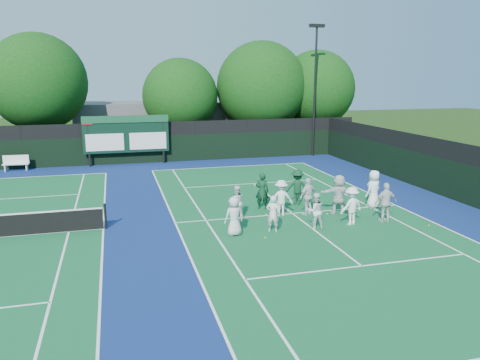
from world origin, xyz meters
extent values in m
plane|color=#1C360E|center=(0.00, 0.00, 0.00)|extent=(120.00, 120.00, 0.00)
cube|color=navy|center=(-6.00, 1.00, 0.00)|extent=(34.00, 32.00, 0.01)
cube|color=#125B30|center=(0.00, 1.00, 0.01)|extent=(10.97, 23.77, 0.00)
cube|color=white|center=(0.00, 12.88, 0.01)|extent=(10.97, 0.08, 0.00)
cube|color=white|center=(-5.49, 1.00, 0.01)|extent=(0.08, 23.77, 0.00)
cube|color=white|center=(5.49, 1.00, 0.01)|extent=(0.08, 23.77, 0.00)
cube|color=white|center=(-4.12, 1.00, 0.01)|extent=(0.08, 23.77, 0.00)
cube|color=white|center=(4.12, 1.00, 0.01)|extent=(0.08, 23.77, 0.00)
cube|color=white|center=(0.00, -5.40, 0.01)|extent=(8.23, 0.08, 0.00)
cube|color=white|center=(0.00, 7.40, 0.01)|extent=(8.23, 0.08, 0.00)
cube|color=white|center=(0.00, 1.00, 0.01)|extent=(0.08, 12.80, 0.00)
cube|color=white|center=(-14.00, 12.88, 0.01)|extent=(10.97, 0.08, 0.00)
cube|color=white|center=(-8.52, 1.00, 0.01)|extent=(0.08, 23.77, 0.00)
cube|color=white|center=(-9.88, 1.00, 0.01)|extent=(0.08, 23.77, 0.00)
cube|color=black|center=(-6.00, 16.00, 1.00)|extent=(34.00, 0.08, 2.00)
cube|color=black|center=(-6.00, 16.00, 2.50)|extent=(34.00, 0.05, 1.00)
cube|color=black|center=(9.00, 1.00, 1.00)|extent=(0.08, 32.00, 2.00)
cube|color=black|center=(9.00, 1.00, 2.50)|extent=(0.05, 32.00, 1.00)
cylinder|color=black|center=(-9.60, 15.60, 1.75)|extent=(0.16, 0.16, 3.50)
cylinder|color=black|center=(-4.40, 15.60, 1.75)|extent=(0.16, 0.16, 3.50)
cube|color=black|center=(-7.00, 15.60, 2.20)|extent=(6.00, 0.15, 2.60)
cube|color=#154C2D|center=(-7.00, 15.50, 3.30)|extent=(6.00, 0.05, 0.50)
cube|color=white|center=(-8.50, 15.50, 1.70)|extent=(2.60, 0.04, 1.20)
cube|color=white|center=(-5.50, 15.50, 1.70)|extent=(2.60, 0.04, 1.20)
cube|color=maroon|center=(-9.60, 15.50, 3.20)|extent=(0.70, 0.04, 0.50)
cube|color=#5E5E63|center=(-2.00, 24.00, 2.00)|extent=(18.00, 6.00, 4.00)
cylinder|color=black|center=(7.50, 15.70, 5.00)|extent=(0.16, 0.16, 10.00)
cube|color=black|center=(7.50, 15.70, 10.00)|extent=(1.20, 0.30, 0.25)
cylinder|color=black|center=(-8.40, 1.00, 0.55)|extent=(0.10, 0.10, 1.10)
cube|color=white|center=(-14.36, 15.30, 0.47)|extent=(1.69, 0.58, 0.07)
cube|color=white|center=(-14.36, 15.47, 0.78)|extent=(1.66, 0.21, 0.55)
cube|color=white|center=(-15.03, 15.30, 0.22)|extent=(0.10, 0.39, 0.44)
cube|color=white|center=(-13.70, 15.30, 0.22)|extent=(0.10, 0.39, 0.44)
cylinder|color=black|center=(-13.10, 19.50, 1.56)|extent=(0.44, 0.44, 3.12)
sphere|color=#0C380D|center=(-13.10, 19.50, 5.83)|extent=(7.20, 7.20, 7.20)
sphere|color=#0C380D|center=(-12.50, 19.80, 5.10)|extent=(5.04, 5.04, 5.04)
cylinder|color=black|center=(-2.52, 19.50, 1.21)|extent=(0.44, 0.44, 2.42)
sphere|color=#0C380D|center=(-2.52, 19.50, 4.68)|extent=(6.03, 6.03, 6.03)
sphere|color=#0C380D|center=(-1.92, 19.80, 4.08)|extent=(4.22, 4.22, 4.22)
cylinder|color=black|center=(4.35, 19.50, 1.27)|extent=(0.44, 0.44, 2.55)
sphere|color=#0C380D|center=(4.35, 19.50, 5.38)|extent=(7.55, 7.55, 7.55)
sphere|color=#0C380D|center=(4.95, 19.80, 4.62)|extent=(5.28, 5.28, 5.28)
cylinder|color=black|center=(9.34, 19.50, 1.35)|extent=(0.44, 0.44, 2.71)
sphere|color=#0C380D|center=(9.34, 19.50, 5.18)|extent=(6.59, 6.59, 6.59)
sphere|color=#0C380D|center=(9.94, 19.80, 4.52)|extent=(4.61, 4.61, 4.61)
sphere|color=#C3C817|center=(-2.28, -1.90, 0.03)|extent=(0.07, 0.07, 0.07)
sphere|color=#C3C817|center=(4.96, -2.28, 0.03)|extent=(0.07, 0.07, 0.07)
sphere|color=#C3C817|center=(-4.68, 0.94, 0.03)|extent=(0.07, 0.07, 0.07)
sphere|color=#C3C817|center=(-1.27, 1.09, 0.03)|extent=(0.07, 0.07, 0.07)
sphere|color=#C3C817|center=(1.49, 0.41, 0.03)|extent=(0.07, 0.07, 0.07)
imported|color=silver|center=(-3.39, -1.21, 0.81)|extent=(0.86, 0.63, 1.61)
imported|color=white|center=(-1.74, -1.20, 0.77)|extent=(0.66, 0.54, 1.54)
imported|color=white|center=(0.12, -1.26, 0.78)|extent=(0.79, 0.64, 1.55)
imported|color=white|center=(1.83, -1.19, 0.84)|extent=(1.19, 0.85, 1.67)
imported|color=silver|center=(3.48, -1.22, 0.88)|extent=(1.05, 0.46, 1.77)
imported|color=white|center=(-2.73, 0.94, 0.77)|extent=(0.75, 0.58, 1.54)
imported|color=white|center=(-0.61, 0.90, 0.83)|extent=(1.18, 0.83, 1.66)
imported|color=silver|center=(0.63, 0.69, 0.87)|extent=(1.11, 0.79, 1.75)
imported|color=silver|center=(2.06, 0.46, 0.93)|extent=(1.81, 0.91, 1.86)
imported|color=white|center=(4.14, 0.90, 0.93)|extent=(1.07, 0.91, 1.86)
imported|color=#0E351E|center=(-1.13, 2.16, 0.89)|extent=(0.75, 0.61, 1.77)
imported|color=#0F381F|center=(0.81, 2.46, 0.89)|extent=(1.28, 0.94, 1.78)
camera|label=1|loc=(-7.86, -18.61, 6.33)|focal=35.00mm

